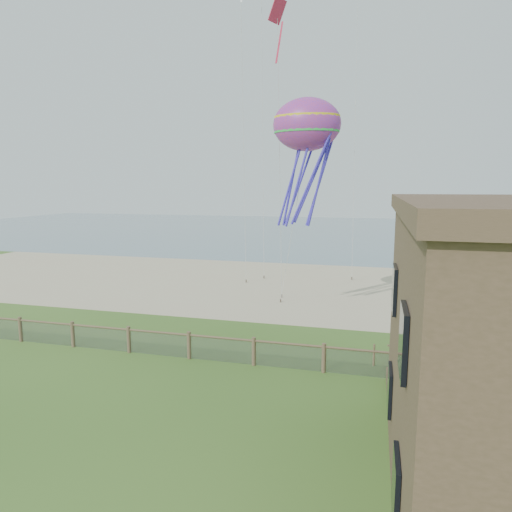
{
  "coord_description": "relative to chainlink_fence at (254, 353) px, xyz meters",
  "views": [
    {
      "loc": [
        4.85,
        -12.11,
        7.68
      ],
      "look_at": [
        -0.43,
        8.0,
        4.47
      ],
      "focal_mm": 32.0,
      "sensor_mm": 36.0,
      "label": 1
    }
  ],
  "objects": [
    {
      "name": "chainlink_fence",
      "position": [
        0.0,
        0.0,
        0.0
      ],
      "size": [
        36.2,
        0.2,
        1.25
      ],
      "primitive_type": null,
      "color": "brown",
      "rests_on": "ground"
    },
    {
      "name": "ocean",
      "position": [
        0.0,
        60.0,
        -0.55
      ],
      "size": [
        160.0,
        68.0,
        0.02
      ],
      "primitive_type": "cube",
      "color": "slate",
      "rests_on": "ground"
    },
    {
      "name": "kite_red",
      "position": [
        -0.81,
        8.08,
        15.73
      ],
      "size": [
        2.27,
        1.92,
        3.08
      ],
      "primitive_type": null,
      "rotation": [
        0.44,
        0.0,
        1.17
      ],
      "color": "#C3223E"
    },
    {
      "name": "ground",
      "position": [
        0.0,
        -6.0,
        -0.55
      ],
      "size": [
        160.0,
        160.0,
        0.0
      ],
      "primitive_type": "plane",
      "color": "#365A1E",
      "rests_on": "ground"
    },
    {
      "name": "picnic_table",
      "position": [
        8.58,
        -3.36,
        -0.13
      ],
      "size": [
        2.04,
        1.57,
        0.84
      ],
      "primitive_type": null,
      "rotation": [
        0.0,
        0.0,
        -0.03
      ],
      "color": "brown",
      "rests_on": "ground"
    },
    {
      "name": "sand_beach",
      "position": [
        0.0,
        16.0,
        -0.55
      ],
      "size": [
        72.0,
        20.0,
        0.02
      ],
      "primitive_type": "cube",
      "color": "tan",
      "rests_on": "ground"
    },
    {
      "name": "octopus_kite",
      "position": [
        0.95,
        7.81,
        8.54
      ],
      "size": [
        4.41,
        3.88,
        7.56
      ],
      "primitive_type": null,
      "rotation": [
        0.0,
        0.0,
        0.43
      ],
      "color": "#E53F24"
    }
  ]
}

